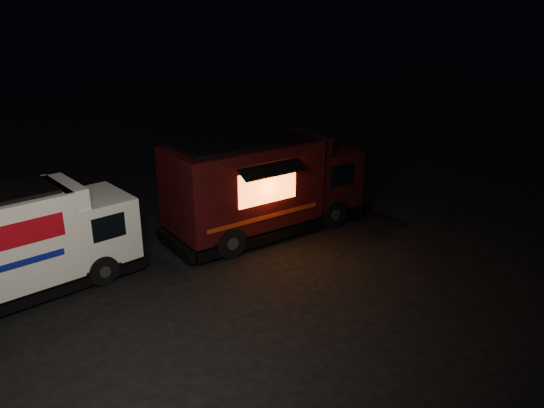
{
  "coord_description": "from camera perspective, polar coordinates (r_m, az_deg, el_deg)",
  "views": [
    {
      "loc": [
        -2.93,
        -11.62,
        6.98
      ],
      "look_at": [
        2.38,
        2.0,
        1.52
      ],
      "focal_mm": 35.0,
      "sensor_mm": 36.0,
      "label": 1
    }
  ],
  "objects": [
    {
      "name": "white_truck",
      "position": [
        14.81,
        -25.84,
        -3.81
      ],
      "size": [
        6.55,
        4.1,
        2.81
      ],
      "primitive_type": null,
      "rotation": [
        0.0,
        0.0,
        0.35
      ],
      "color": "white",
      "rests_on": "ground"
    },
    {
      "name": "ground",
      "position": [
        13.86,
        -6.26,
        -9.89
      ],
      "size": [
        80.0,
        80.0,
        0.0
      ],
      "primitive_type": "plane",
      "color": "black",
      "rests_on": "ground"
    },
    {
      "name": "red_truck",
      "position": [
        17.16,
        -0.64,
        2.16
      ],
      "size": [
        7.22,
        4.07,
        3.17
      ],
      "primitive_type": null,
      "rotation": [
        0.0,
        0.0,
        0.24
      ],
      "color": "#360911",
      "rests_on": "ground"
    }
  ]
}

